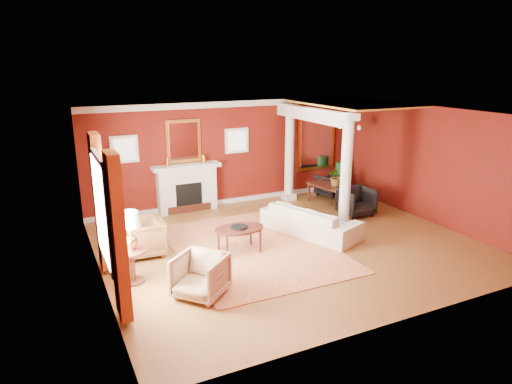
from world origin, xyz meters
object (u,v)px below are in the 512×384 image
coffee_table (239,230)px  side_table (130,236)px  dining_table (337,189)px  armchair_stripe (200,274)px  sofa (310,216)px  armchair_leopard (143,236)px

coffee_table → side_table: side_table is taller
dining_table → armchair_stripe: bearing=111.2°
armchair_stripe → side_table: (-0.96, 1.02, 0.49)m
coffee_table → side_table: (-2.33, -0.44, 0.41)m
armchair_stripe → dining_table: bearing=81.5°
sofa → dining_table: 2.55m
side_table → coffee_table: bearing=10.7°
coffee_table → armchair_stripe: bearing=-133.2°
sofa → armchair_leopard: (-3.81, 0.50, -0.03)m
armchair_leopard → coffee_table: (1.89, -0.73, 0.07)m
coffee_table → side_table: 2.41m
armchair_stripe → coffee_table: (1.37, 1.46, 0.09)m
armchair_leopard → dining_table: 5.86m
sofa → armchair_stripe: size_ratio=2.85×
armchair_stripe → dining_table: size_ratio=0.51×
armchair_leopard → side_table: 1.34m
coffee_table → dining_table: size_ratio=0.68×
armchair_leopard → dining_table: size_ratio=0.53×
side_table → dining_table: side_table is taller
side_table → dining_table: size_ratio=0.85×
armchair_stripe → side_table: size_ratio=0.60×
armchair_leopard → dining_table: (5.74, 1.16, 0.02)m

